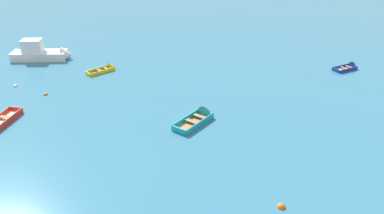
{
  "coord_description": "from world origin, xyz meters",
  "views": [
    {
      "loc": [
        -4.51,
        -2.83,
        13.64
      ],
      "look_at": [
        0.0,
        23.91,
        0.15
      ],
      "focal_mm": 36.36,
      "sensor_mm": 36.0,
      "label": 1
    }
  ],
  "objects_px": {
    "motor_launch_white_near_left": "(43,53)",
    "mooring_buoy_far_field": "(46,95)",
    "rowboat_deep_blue_far_right": "(350,67)",
    "mooring_buoy_outer_edge": "(16,86)",
    "mooring_buoy_between_boats_right": "(281,207)",
    "rowboat_turquoise_far_left": "(201,116)",
    "rowboat_yellow_near_camera": "(107,69)"
  },
  "relations": [
    {
      "from": "rowboat_turquoise_far_left",
      "to": "mooring_buoy_between_boats_right",
      "type": "height_order",
      "value": "rowboat_turquoise_far_left"
    },
    {
      "from": "mooring_buoy_outer_edge",
      "to": "mooring_buoy_far_field",
      "type": "bearing_deg",
      "value": -38.47
    },
    {
      "from": "motor_launch_white_near_left",
      "to": "mooring_buoy_far_field",
      "type": "distance_m",
      "value": 9.57
    },
    {
      "from": "motor_launch_white_near_left",
      "to": "mooring_buoy_far_field",
      "type": "xyz_separation_m",
      "value": [
        1.66,
        -9.4,
        -0.68
      ]
    },
    {
      "from": "rowboat_yellow_near_camera",
      "to": "mooring_buoy_far_field",
      "type": "xyz_separation_m",
      "value": [
        -4.98,
        -5.04,
        -0.15
      ]
    },
    {
      "from": "rowboat_deep_blue_far_right",
      "to": "mooring_buoy_outer_edge",
      "type": "relative_size",
      "value": 7.53
    },
    {
      "from": "motor_launch_white_near_left",
      "to": "mooring_buoy_between_boats_right",
      "type": "distance_m",
      "value": 30.56
    },
    {
      "from": "motor_launch_white_near_left",
      "to": "mooring_buoy_outer_edge",
      "type": "height_order",
      "value": "motor_launch_white_near_left"
    },
    {
      "from": "rowboat_turquoise_far_left",
      "to": "mooring_buoy_far_field",
      "type": "relative_size",
      "value": 10.24
    },
    {
      "from": "rowboat_deep_blue_far_right",
      "to": "mooring_buoy_between_boats_right",
      "type": "xyz_separation_m",
      "value": [
        -14.13,
        -18.08,
        -0.15
      ]
    },
    {
      "from": "rowboat_turquoise_far_left",
      "to": "motor_launch_white_near_left",
      "type": "distance_m",
      "value": 20.91
    },
    {
      "from": "mooring_buoy_far_field",
      "to": "rowboat_yellow_near_camera",
      "type": "bearing_deg",
      "value": 45.33
    },
    {
      "from": "motor_launch_white_near_left",
      "to": "rowboat_deep_blue_far_right",
      "type": "bearing_deg",
      "value": -14.69
    },
    {
      "from": "rowboat_turquoise_far_left",
      "to": "mooring_buoy_outer_edge",
      "type": "relative_size",
      "value": 9.34
    },
    {
      "from": "rowboat_deep_blue_far_right",
      "to": "mooring_buoy_between_boats_right",
      "type": "distance_m",
      "value": 22.95
    },
    {
      "from": "mooring_buoy_outer_edge",
      "to": "rowboat_deep_blue_far_right",
      "type": "bearing_deg",
      "value": -1.53
    },
    {
      "from": "rowboat_turquoise_far_left",
      "to": "mooring_buoy_between_boats_right",
      "type": "bearing_deg",
      "value": -77.51
    },
    {
      "from": "rowboat_yellow_near_camera",
      "to": "mooring_buoy_far_field",
      "type": "height_order",
      "value": "rowboat_yellow_near_camera"
    },
    {
      "from": "rowboat_yellow_near_camera",
      "to": "rowboat_deep_blue_far_right",
      "type": "relative_size",
      "value": 1.04
    },
    {
      "from": "motor_launch_white_near_left",
      "to": "mooring_buoy_between_boats_right",
      "type": "height_order",
      "value": "motor_launch_white_near_left"
    },
    {
      "from": "rowboat_deep_blue_far_right",
      "to": "mooring_buoy_far_field",
      "type": "distance_m",
      "value": 28.57
    },
    {
      "from": "mooring_buoy_between_boats_right",
      "to": "mooring_buoy_far_field",
      "type": "distance_m",
      "value": 21.97
    },
    {
      "from": "rowboat_turquoise_far_left",
      "to": "motor_launch_white_near_left",
      "type": "relative_size",
      "value": 0.57
    },
    {
      "from": "mooring_buoy_outer_edge",
      "to": "motor_launch_white_near_left",
      "type": "bearing_deg",
      "value": 79.84
    },
    {
      "from": "rowboat_deep_blue_far_right",
      "to": "rowboat_turquoise_far_left",
      "type": "bearing_deg",
      "value": -154.53
    },
    {
      "from": "motor_launch_white_near_left",
      "to": "rowboat_turquoise_far_left",
      "type": "bearing_deg",
      "value": -48.78
    },
    {
      "from": "motor_launch_white_near_left",
      "to": "mooring_buoy_far_field",
      "type": "bearing_deg",
      "value": -80.0
    },
    {
      "from": "rowboat_turquoise_far_left",
      "to": "mooring_buoy_far_field",
      "type": "bearing_deg",
      "value": 152.43
    },
    {
      "from": "rowboat_turquoise_far_left",
      "to": "mooring_buoy_far_field",
      "type": "distance_m",
      "value": 13.68
    },
    {
      "from": "motor_launch_white_near_left",
      "to": "mooring_buoy_outer_edge",
      "type": "relative_size",
      "value": 16.45
    },
    {
      "from": "mooring_buoy_between_boats_right",
      "to": "rowboat_yellow_near_camera",
      "type": "bearing_deg",
      "value": 113.5
    },
    {
      "from": "rowboat_deep_blue_far_right",
      "to": "mooring_buoy_between_boats_right",
      "type": "bearing_deg",
      "value": -128.01
    }
  ]
}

